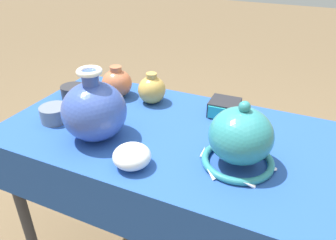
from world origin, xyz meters
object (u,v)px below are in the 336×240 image
at_px(vase_tall_bulbous, 94,110).
at_px(mosaic_tile_box, 224,108).
at_px(bowl_shallow_porcelain, 133,156).
at_px(pot_squat_slate, 55,114).
at_px(vase_dome_bell, 240,139).
at_px(pot_squat_charcoal, 73,92).
at_px(jar_round_ochre, 152,90).
at_px(jar_round_terracotta, 117,83).

relative_size(vase_tall_bulbous, mosaic_tile_box, 2.19).
relative_size(mosaic_tile_box, bowl_shallow_porcelain, 0.98).
height_order(mosaic_tile_box, pot_squat_slate, mosaic_tile_box).
xyz_separation_m(vase_dome_bell, pot_squat_charcoal, (-0.77, 0.17, -0.06)).
xyz_separation_m(jar_round_ochre, jar_round_terracotta, (-0.17, -0.01, 0.00)).
distance_m(vase_dome_bell, bowl_shallow_porcelain, 0.33).
xyz_separation_m(vase_dome_bell, bowl_shallow_porcelain, (-0.29, -0.15, -0.05)).
xyz_separation_m(vase_tall_bulbous, mosaic_tile_box, (0.36, 0.34, -0.07)).
xyz_separation_m(vase_tall_bulbous, pot_squat_slate, (-0.21, 0.03, -0.07)).
height_order(vase_tall_bulbous, pot_squat_charcoal, vase_tall_bulbous).
bearing_deg(pot_squat_charcoal, vase_dome_bell, -12.35).
bearing_deg(pot_squat_slate, pot_squat_charcoal, 109.76).
xyz_separation_m(vase_dome_bell, mosaic_tile_box, (-0.13, 0.29, -0.06)).
distance_m(vase_dome_bell, pot_squat_slate, 0.70).
bearing_deg(mosaic_tile_box, bowl_shallow_porcelain, -112.01).
height_order(pot_squat_slate, bowl_shallow_porcelain, bowl_shallow_porcelain).
bearing_deg(pot_squat_charcoal, jar_round_ochre, 16.65).
xyz_separation_m(pot_squat_charcoal, jar_round_terracotta, (0.17, 0.09, 0.03)).
relative_size(jar_round_ochre, jar_round_terracotta, 0.96).
xyz_separation_m(vase_dome_bell, jar_round_ochre, (-0.43, 0.27, -0.03)).
bearing_deg(jar_round_ochre, vase_tall_bulbous, -99.20).
relative_size(pot_squat_charcoal, bowl_shallow_porcelain, 0.86).
distance_m(pot_squat_charcoal, pot_squat_slate, 0.20).
distance_m(vase_tall_bulbous, mosaic_tile_box, 0.50).
bearing_deg(bowl_shallow_porcelain, vase_tall_bulbous, 154.99).
relative_size(pot_squat_slate, bowl_shallow_porcelain, 0.91).
bearing_deg(mosaic_tile_box, pot_squat_slate, -153.06).
xyz_separation_m(mosaic_tile_box, jar_round_ochre, (-0.31, -0.02, 0.03)).
bearing_deg(jar_round_terracotta, pot_squat_charcoal, -150.96).
bearing_deg(pot_squat_slate, jar_round_ochre, 48.00).
distance_m(jar_round_ochre, pot_squat_charcoal, 0.35).
bearing_deg(vase_tall_bulbous, mosaic_tile_box, 43.46).
distance_m(mosaic_tile_box, jar_round_terracotta, 0.47).
distance_m(pot_squat_charcoal, bowl_shallow_porcelain, 0.57).
bearing_deg(mosaic_tile_box, vase_tall_bulbous, -138.28).
bearing_deg(pot_squat_charcoal, jar_round_terracotta, 29.04).
height_order(vase_tall_bulbous, jar_round_terracotta, vase_tall_bulbous).
distance_m(pot_squat_charcoal, jar_round_terracotta, 0.19).
relative_size(jar_round_terracotta, bowl_shallow_porcelain, 1.15).
relative_size(vase_tall_bulbous, pot_squat_charcoal, 2.50).
distance_m(mosaic_tile_box, pot_squat_slate, 0.65).
height_order(mosaic_tile_box, pot_squat_charcoal, mosaic_tile_box).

